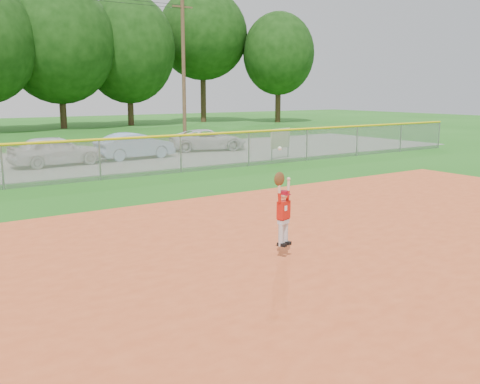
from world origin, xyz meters
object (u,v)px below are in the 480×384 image
at_px(car_blue, 135,146).
at_px(ballplayer, 283,209).
at_px(car_white_b, 208,140).
at_px(sponsor_sign, 280,139).
at_px(car_white_a, 56,150).

xyz_separation_m(car_blue, ballplayer, (-3.85, -16.10, 0.36)).
bearing_deg(car_blue, car_white_b, -81.19).
bearing_deg(sponsor_sign, ballplayer, -128.25).
height_order(car_white_a, car_blue, car_white_a).
height_order(car_white_b, ballplayer, ballplayer).
bearing_deg(car_blue, sponsor_sign, -129.57).
bearing_deg(car_white_a, car_blue, -89.99).
distance_m(car_white_b, ballplayer, 19.32).
height_order(sponsor_sign, ballplayer, ballplayer).
height_order(car_white_a, car_white_b, car_white_a).
height_order(car_white_b, sponsor_sign, sponsor_sign).
xyz_separation_m(car_white_a, car_white_b, (8.61, 1.52, -0.09)).
height_order(car_white_a, ballplayer, ballplayer).
bearing_deg(sponsor_sign, car_white_b, 100.67).
relative_size(car_blue, ballplayer, 1.94).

